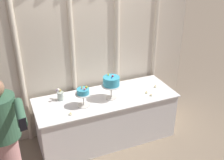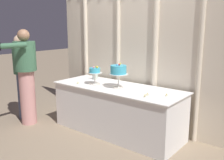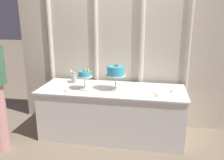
{
  "view_description": "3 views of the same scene",
  "coord_description": "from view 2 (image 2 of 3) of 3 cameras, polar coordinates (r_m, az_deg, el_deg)",
  "views": [
    {
      "loc": [
        -1.3,
        -3.19,
        2.79
      ],
      "look_at": [
        0.13,
        0.19,
        0.98
      ],
      "focal_mm": 43.47,
      "sensor_mm": 36.0,
      "label": 1
    },
    {
      "loc": [
        2.35,
        -2.96,
        1.7
      ],
      "look_at": [
        -0.09,
        0.08,
        0.85
      ],
      "focal_mm": 40.99,
      "sensor_mm": 36.0,
      "label": 2
    },
    {
      "loc": [
        0.59,
        -3.17,
        1.83
      ],
      "look_at": [
        -0.03,
        0.25,
        0.84
      ],
      "focal_mm": 38.25,
      "sensor_mm": 36.0,
      "label": 3
    }
  ],
  "objects": [
    {
      "name": "guest_girl_blue_dress",
      "position": [
        4.57,
        -18.66,
        1.36
      ],
      "size": [
        0.49,
        0.79,
        1.63
      ],
      "color": "#D6938E",
      "rests_on": "ground_plane"
    },
    {
      "name": "tealight_far_right",
      "position": [
        3.53,
        12.08,
        -3.38
      ],
      "size": [
        0.04,
        0.04,
        0.04
      ],
      "color": "beige",
      "rests_on": "cake_table"
    },
    {
      "name": "cake_display_nearleft",
      "position": [
        4.1,
        -3.83,
        1.75
      ],
      "size": [
        0.23,
        0.23,
        0.31
      ],
      "color": "silver",
      "rests_on": "cake_table"
    },
    {
      "name": "draped_curtain",
      "position": [
        4.27,
        5.22,
        9.3
      ],
      "size": [
        3.29,
        0.15,
        2.81
      ],
      "color": "beige",
      "rests_on": "ground_plane"
    },
    {
      "name": "guest_man_dark_suit",
      "position": [
        4.88,
        -19.4,
        1.51
      ],
      "size": [
        0.46,
        0.32,
        1.53
      ],
      "color": "#4C5675",
      "rests_on": "ground_plane"
    },
    {
      "name": "cake_table",
      "position": [
        4.08,
        1.18,
        -6.65
      ],
      "size": [
        2.13,
        0.8,
        0.75
      ],
      "color": "white",
      "rests_on": "ground_plane"
    },
    {
      "name": "flower_vase",
      "position": [
        4.51,
        -3.81,
        1.13
      ],
      "size": [
        0.1,
        0.13,
        0.21
      ],
      "color": "#B2C1B2",
      "rests_on": "cake_table"
    },
    {
      "name": "tealight_far_left",
      "position": [
        4.19,
        -7.62,
        -0.74
      ],
      "size": [
        0.04,
        0.04,
        0.04
      ],
      "color": "beige",
      "rests_on": "cake_table"
    },
    {
      "name": "tealight_near_left",
      "position": [
        3.53,
        7.9,
        -3.22
      ],
      "size": [
        0.05,
        0.05,
        0.03
      ],
      "color": "beige",
      "rests_on": "cake_table"
    },
    {
      "name": "tealight_near_right",
      "position": [
        3.44,
        7.36,
        -3.61
      ],
      "size": [
        0.04,
        0.04,
        0.04
      ],
      "color": "beige",
      "rests_on": "cake_table"
    },
    {
      "name": "cake_display_nearright",
      "position": [
        3.84,
        1.44,
        2.07
      ],
      "size": [
        0.29,
        0.29,
        0.38
      ],
      "color": "silver",
      "rests_on": "cake_table"
    },
    {
      "name": "ground_plane",
      "position": [
        4.15,
        0.29,
        -11.94
      ],
      "size": [
        24.0,
        24.0,
        0.0
      ],
      "primitive_type": "plane",
      "color": "gray"
    }
  ]
}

